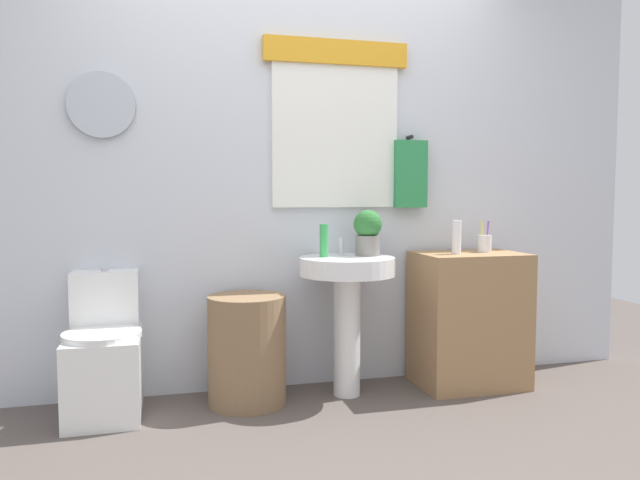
# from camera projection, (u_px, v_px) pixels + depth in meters

# --- Properties ---
(ground_plane) EXTENTS (8.00, 8.00, 0.00)m
(ground_plane) POSITION_uv_depth(u_px,v_px,m) (350.00, 464.00, 2.52)
(ground_plane) COLOR #564C47
(back_wall) EXTENTS (4.40, 0.18, 2.60)m
(back_wall) POSITION_uv_depth(u_px,v_px,m) (292.00, 163.00, 3.53)
(back_wall) COLOR silver
(back_wall) RESTS_ON ground_plane
(toilet) EXTENTS (0.38, 0.51, 0.74)m
(toilet) POSITION_uv_depth(u_px,v_px,m) (104.00, 359.00, 3.09)
(toilet) COLOR white
(toilet) RESTS_ON ground_plane
(laundry_hamper) EXTENTS (0.42, 0.42, 0.59)m
(laundry_hamper) POSITION_uv_depth(u_px,v_px,m) (247.00, 350.00, 3.24)
(laundry_hamper) COLOR #846647
(laundry_hamper) RESTS_ON ground_plane
(pedestal_sink) EXTENTS (0.53, 0.53, 0.78)m
(pedestal_sink) POSITION_uv_depth(u_px,v_px,m) (347.00, 291.00, 3.36)
(pedestal_sink) COLOR white
(pedestal_sink) RESTS_ON ground_plane
(faucet) EXTENTS (0.03, 0.03, 0.10)m
(faucet) POSITION_uv_depth(u_px,v_px,m) (341.00, 246.00, 3.46)
(faucet) COLOR silver
(faucet) RESTS_ON pedestal_sink
(wooden_cabinet) EXTENTS (0.61, 0.44, 0.78)m
(wooden_cabinet) POSITION_uv_depth(u_px,v_px,m) (469.00, 319.00, 3.56)
(wooden_cabinet) COLOR #9E754C
(wooden_cabinet) RESTS_ON ground_plane
(soap_bottle) EXTENTS (0.05, 0.05, 0.18)m
(soap_bottle) POSITION_uv_depth(u_px,v_px,m) (324.00, 241.00, 3.36)
(soap_bottle) COLOR green
(soap_bottle) RESTS_ON pedestal_sink
(potted_plant) EXTENTS (0.16, 0.16, 0.26)m
(potted_plant) POSITION_uv_depth(u_px,v_px,m) (368.00, 231.00, 3.43)
(potted_plant) COLOR slate
(potted_plant) RESTS_ON pedestal_sink
(lotion_bottle) EXTENTS (0.05, 0.05, 0.19)m
(lotion_bottle) POSITION_uv_depth(u_px,v_px,m) (457.00, 237.00, 3.46)
(lotion_bottle) COLOR white
(lotion_bottle) RESTS_ON wooden_cabinet
(toothbrush_cup) EXTENTS (0.08, 0.08, 0.19)m
(toothbrush_cup) POSITION_uv_depth(u_px,v_px,m) (485.00, 243.00, 3.58)
(toothbrush_cup) COLOR silver
(toothbrush_cup) RESTS_ON wooden_cabinet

